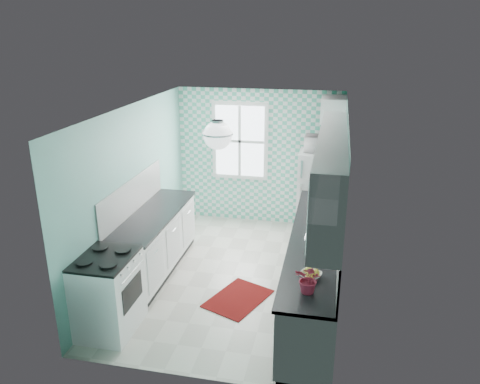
% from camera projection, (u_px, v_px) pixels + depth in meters
% --- Properties ---
extents(floor, '(3.00, 4.40, 0.02)m').
position_uv_depth(floor, '(233.00, 276.00, 7.03)').
color(floor, beige).
rests_on(floor, ground).
extents(ceiling, '(3.00, 4.40, 0.02)m').
position_uv_depth(ceiling, '(232.00, 108.00, 6.19)').
color(ceiling, white).
rests_on(ceiling, wall_back).
extents(wall_back, '(3.00, 0.02, 2.50)m').
position_uv_depth(wall_back, '(259.00, 157.00, 8.65)').
color(wall_back, '#6FB2A5').
rests_on(wall_back, floor).
extents(wall_front, '(3.00, 0.02, 2.50)m').
position_uv_depth(wall_front, '(184.00, 274.00, 4.57)').
color(wall_front, '#6FB2A5').
rests_on(wall_front, floor).
extents(wall_left, '(0.02, 4.40, 2.50)m').
position_uv_depth(wall_left, '(133.00, 190.00, 6.90)').
color(wall_left, '#6FB2A5').
rests_on(wall_left, floor).
extents(wall_right, '(0.02, 4.40, 2.50)m').
position_uv_depth(wall_right, '(342.00, 205.00, 6.32)').
color(wall_right, '#6FB2A5').
rests_on(wall_right, floor).
extents(accent_wall, '(3.00, 0.01, 2.50)m').
position_uv_depth(accent_wall, '(259.00, 158.00, 8.63)').
color(accent_wall, '#4FBD9D').
rests_on(accent_wall, wall_back).
extents(window, '(1.04, 0.05, 1.44)m').
position_uv_depth(window, '(240.00, 141.00, 8.57)').
color(window, white).
rests_on(window, wall_back).
extents(backsplash_right, '(0.02, 3.60, 0.51)m').
position_uv_depth(backsplash_right, '(340.00, 220.00, 5.97)').
color(backsplash_right, white).
rests_on(backsplash_right, wall_right).
extents(backsplash_left, '(0.02, 2.15, 0.51)m').
position_uv_depth(backsplash_left, '(133.00, 196.00, 6.84)').
color(backsplash_left, white).
rests_on(backsplash_left, wall_left).
extents(upper_cabinets_right, '(0.33, 3.20, 0.90)m').
position_uv_depth(upper_cabinets_right, '(331.00, 171.00, 5.58)').
color(upper_cabinets_right, white).
rests_on(upper_cabinets_right, wall_right).
extents(upper_cabinet_fridge, '(0.40, 0.74, 0.40)m').
position_uv_depth(upper_cabinet_fridge, '(334.00, 109.00, 7.71)').
color(upper_cabinet_fridge, white).
rests_on(upper_cabinet_fridge, wall_right).
extents(ceiling_light, '(0.34, 0.34, 0.35)m').
position_uv_depth(ceiling_light, '(218.00, 135.00, 5.51)').
color(ceiling_light, silver).
rests_on(ceiling_light, ceiling).
extents(base_cabinets_right, '(0.60, 3.60, 0.90)m').
position_uv_depth(base_cabinets_right, '(314.00, 270.00, 6.28)').
color(base_cabinets_right, white).
rests_on(base_cabinets_right, floor).
extents(countertop_right, '(0.63, 3.60, 0.04)m').
position_uv_depth(countertop_right, '(315.00, 238.00, 6.12)').
color(countertop_right, black).
rests_on(countertop_right, base_cabinets_right).
extents(base_cabinets_left, '(0.60, 2.15, 0.90)m').
position_uv_depth(base_cabinets_left, '(154.00, 243.00, 7.04)').
color(base_cabinets_left, white).
rests_on(base_cabinets_left, floor).
extents(countertop_left, '(0.63, 2.15, 0.04)m').
position_uv_depth(countertop_left, '(153.00, 215.00, 6.88)').
color(countertop_left, black).
rests_on(countertop_left, base_cabinets_left).
extents(fridge, '(0.66, 0.66, 1.52)m').
position_uv_depth(fridge, '(317.00, 194.00, 8.20)').
color(fridge, white).
rests_on(fridge, floor).
extents(stove, '(0.64, 0.80, 0.97)m').
position_uv_depth(stove, '(108.00, 292.00, 5.64)').
color(stove, silver).
rests_on(stove, floor).
extents(sink, '(0.55, 0.46, 0.53)m').
position_uv_depth(sink, '(319.00, 215.00, 6.83)').
color(sink, silver).
rests_on(sink, countertop_right).
extents(rug, '(0.93, 1.08, 0.01)m').
position_uv_depth(rug, '(238.00, 298.00, 6.42)').
color(rug, '#651000').
rests_on(rug, floor).
extents(dish_towel, '(0.10, 0.23, 0.36)m').
position_uv_depth(dish_towel, '(297.00, 239.00, 7.12)').
color(dish_towel, '#4DA58C').
rests_on(dish_towel, base_cabinets_right).
extents(fruit_bowl, '(0.29, 0.29, 0.06)m').
position_uv_depth(fruit_bowl, '(311.00, 275.00, 5.10)').
color(fruit_bowl, white).
rests_on(fruit_bowl, countertop_right).
extents(potted_plant, '(0.35, 0.33, 0.31)m').
position_uv_depth(potted_plant, '(309.00, 279.00, 4.77)').
color(potted_plant, red).
rests_on(potted_plant, countertop_right).
extents(soap_bottle, '(0.11, 0.11, 0.18)m').
position_uv_depth(soap_bottle, '(324.00, 196.00, 7.31)').
color(soap_bottle, '#93A8B2').
rests_on(soap_bottle, countertop_right).
extents(microwave, '(0.52, 0.37, 0.28)m').
position_uv_depth(microwave, '(320.00, 144.00, 7.90)').
color(microwave, white).
rests_on(microwave, fridge).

